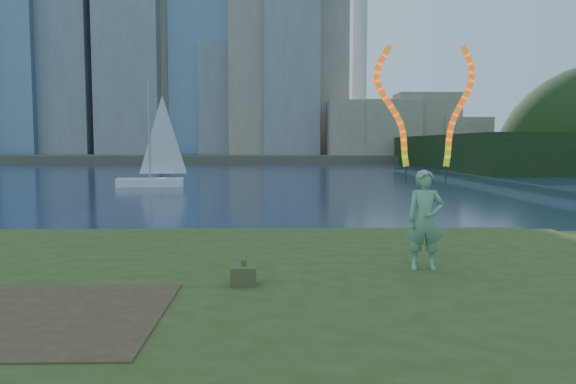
{
  "coord_description": "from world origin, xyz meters",
  "views": [
    {
      "loc": [
        0.76,
        -9.96,
        2.9
      ],
      "look_at": [
        1.06,
        1.0,
        1.96
      ],
      "focal_mm": 35.0,
      "sensor_mm": 36.0,
      "label": 1
    }
  ],
  "objects": [
    {
      "name": "ground",
      "position": [
        0.0,
        0.0,
        0.0
      ],
      "size": [
        320.0,
        320.0,
        0.0
      ],
      "primitive_type": "plane",
      "color": "#1A2741",
      "rests_on": "ground"
    },
    {
      "name": "sailboat",
      "position": [
        -7.42,
        28.77,
        1.24
      ],
      "size": [
        4.79,
        1.97,
        7.19
      ],
      "rotation": [
        0.0,
        0.0,
        0.12
      ],
      "color": "white",
      "rests_on": "ground"
    },
    {
      "name": "dirt_patch",
      "position": [
        -2.2,
        -3.2,
        0.81
      ],
      "size": [
        3.2,
        3.0,
        0.02
      ],
      "primitive_type": "cube",
      "color": "#47331E",
      "rests_on": "grassy_knoll"
    },
    {
      "name": "grassy_knoll",
      "position": [
        0.0,
        -2.3,
        0.34
      ],
      "size": [
        20.0,
        18.0,
        0.8
      ],
      "color": "#364518",
      "rests_on": "ground"
    },
    {
      "name": "canvas_bag",
      "position": [
        0.31,
        -1.69,
        0.95
      ],
      "size": [
        0.4,
        0.45,
        0.37
      ],
      "rotation": [
        0.0,
        0.0,
        0.06
      ],
      "color": "brown",
      "rests_on": "grassy_knoll"
    },
    {
      "name": "woman_with_ribbons",
      "position": [
        3.31,
        -0.7,
        2.2
      ],
      "size": [
        2.07,
        0.44,
        4.05
      ],
      "rotation": [
        0.0,
        0.0,
        -0.06
      ],
      "color": "#1A6F3A",
      "rests_on": "grassy_knoll"
    },
    {
      "name": "far_shore",
      "position": [
        0.0,
        95.0,
        0.6
      ],
      "size": [
        320.0,
        40.0,
        1.2
      ],
      "primitive_type": "cube",
      "color": "#4E4839",
      "rests_on": "ground"
    }
  ]
}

